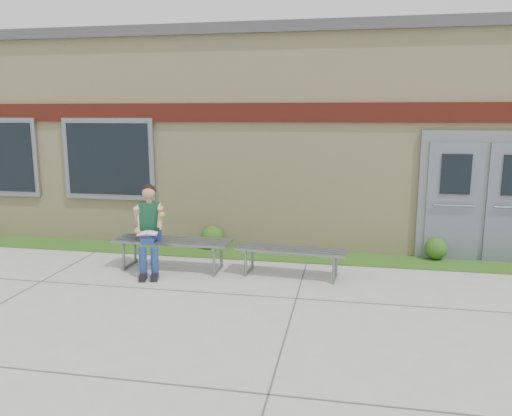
# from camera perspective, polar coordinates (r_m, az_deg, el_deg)

# --- Properties ---
(ground) EXTENTS (80.00, 80.00, 0.00)m
(ground) POSITION_cam_1_polar(r_m,az_deg,el_deg) (6.92, -4.24, -11.22)
(ground) COLOR #9E9E99
(ground) RESTS_ON ground
(grass_strip) EXTENTS (16.00, 0.80, 0.02)m
(grass_strip) POSITION_cam_1_polar(r_m,az_deg,el_deg) (9.32, -0.16, -5.29)
(grass_strip) COLOR #1E4512
(grass_strip) RESTS_ON ground
(school_building) EXTENTS (16.20, 6.22, 4.20)m
(school_building) POSITION_cam_1_polar(r_m,az_deg,el_deg) (12.31, 2.79, 8.49)
(school_building) COLOR beige
(school_building) RESTS_ON ground
(bench_left) EXTENTS (1.97, 0.59, 0.51)m
(bench_left) POSITION_cam_1_polar(r_m,az_deg,el_deg) (8.49, -9.53, -4.35)
(bench_left) COLOR slate
(bench_left) RESTS_ON ground
(bench_right) EXTENTS (1.80, 0.64, 0.46)m
(bench_right) POSITION_cam_1_polar(r_m,az_deg,el_deg) (8.06, 4.04, -5.35)
(bench_right) COLOR slate
(bench_right) RESTS_ON ground
(girl) EXTENTS (0.59, 0.88, 1.45)m
(girl) POSITION_cam_1_polar(r_m,az_deg,el_deg) (8.33, -12.10, -2.11)
(girl) COLOR navy
(girl) RESTS_ON ground
(shrub_mid) EXTENTS (0.44, 0.44, 0.44)m
(shrub_mid) POSITION_cam_1_polar(r_m,az_deg,el_deg) (9.69, -5.04, -3.31)
(shrub_mid) COLOR #1E4512
(shrub_mid) RESTS_ON grass_strip
(shrub_east) EXTENTS (0.39, 0.39, 0.39)m
(shrub_east) POSITION_cam_1_polar(r_m,az_deg,el_deg) (9.49, 19.88, -4.36)
(shrub_east) COLOR #1E4512
(shrub_east) RESTS_ON grass_strip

